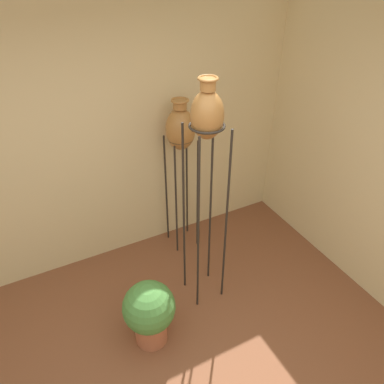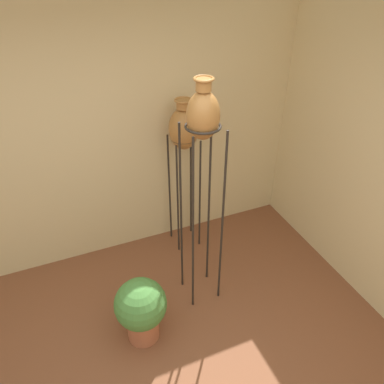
% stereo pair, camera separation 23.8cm
% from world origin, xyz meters
% --- Properties ---
extents(wall_back, '(8.35, 0.06, 2.70)m').
position_xyz_m(wall_back, '(0.00, 2.20, 1.35)').
color(wall_back, beige).
rests_on(wall_back, ground_plane).
extents(vase_stand_tall, '(0.29, 0.29, 2.16)m').
position_xyz_m(vase_stand_tall, '(0.72, 1.19, 1.80)').
color(vase_stand_tall, '#28231E').
rests_on(vase_stand_tall, ground_plane).
extents(vase_stand_medium, '(0.29, 0.29, 1.73)m').
position_xyz_m(vase_stand_medium, '(0.86, 1.95, 1.39)').
color(vase_stand_medium, '#28231E').
rests_on(vase_stand_medium, ground_plane).
extents(potted_plant, '(0.45, 0.45, 0.64)m').
position_xyz_m(potted_plant, '(0.04, 0.91, 0.37)').
color(potted_plant, '#B26647').
rests_on(potted_plant, ground_plane).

